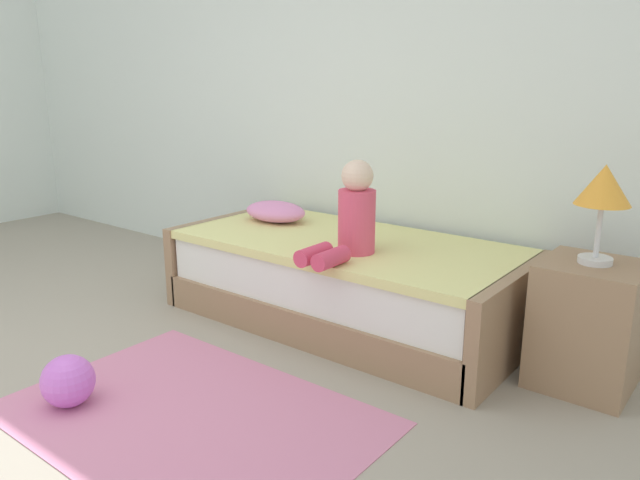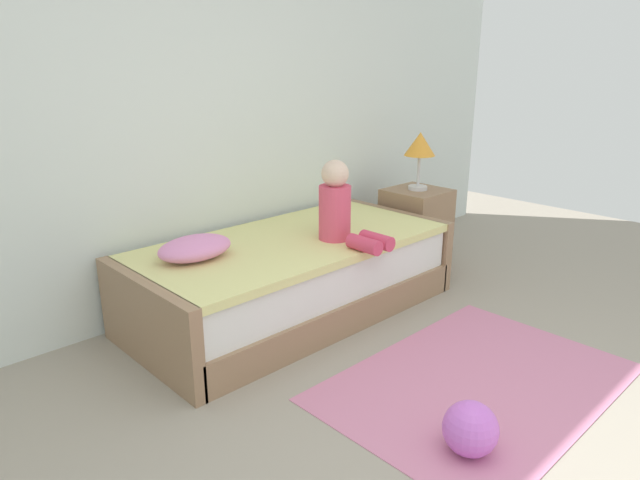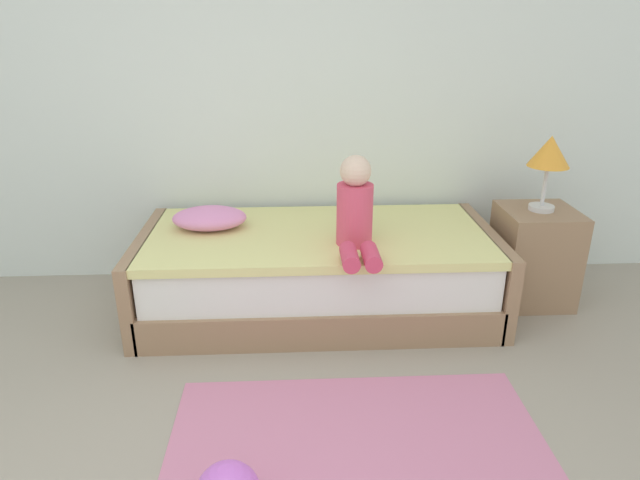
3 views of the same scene
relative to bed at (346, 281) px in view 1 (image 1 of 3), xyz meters
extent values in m
cube|color=silver|center=(-0.68, 0.60, 1.20)|extent=(7.20, 0.10, 2.90)
cube|color=#997556|center=(0.00, 0.00, -0.15)|extent=(2.00, 1.00, 0.20)
cube|color=white|center=(0.00, 0.00, 0.08)|extent=(1.94, 0.94, 0.25)
cube|color=#E5E08C|center=(0.00, 0.00, 0.23)|extent=(1.98, 0.98, 0.05)
cube|color=#997556|center=(-1.02, 0.00, 0.00)|extent=(0.07, 1.00, 0.50)
cube|color=#997556|center=(1.02, 0.00, 0.00)|extent=(0.07, 1.00, 0.50)
cube|color=#997556|center=(1.35, 0.04, 0.05)|extent=(0.44, 0.44, 0.60)
cylinder|color=silver|center=(1.35, 0.04, 0.37)|extent=(0.15, 0.15, 0.03)
cylinder|color=silver|center=(1.35, 0.04, 0.50)|extent=(0.02, 0.02, 0.24)
cone|color=#F29E33|center=(1.35, 0.04, 0.71)|extent=(0.24, 0.24, 0.18)
cylinder|color=#E04C6B|center=(0.19, -0.18, 0.42)|extent=(0.20, 0.20, 0.34)
sphere|color=beige|center=(0.19, -0.18, 0.67)|extent=(0.17, 0.17, 0.17)
cylinder|color=#D83F60|center=(0.14, -0.48, 0.30)|extent=(0.09, 0.22, 0.09)
cylinder|color=#D83F60|center=(0.25, -0.48, 0.30)|extent=(0.09, 0.22, 0.09)
ellipsoid|color=#EA8CC6|center=(-0.64, 0.10, 0.32)|extent=(0.44, 0.30, 0.13)
sphere|color=#CC66D8|center=(-0.39, -1.56, -0.13)|extent=(0.23, 0.23, 0.23)
cube|color=pink|center=(0.11, -1.30, -0.24)|extent=(1.60, 1.10, 0.01)
camera|label=1|loc=(1.98, -2.80, 1.16)|focal=34.09mm
camera|label=2|loc=(-2.22, -2.57, 1.34)|focal=31.60mm
camera|label=3|loc=(-0.14, -3.05, 1.42)|focal=31.10mm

